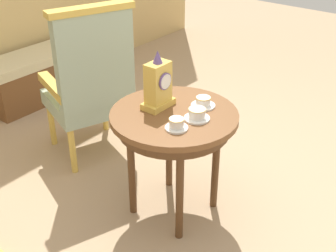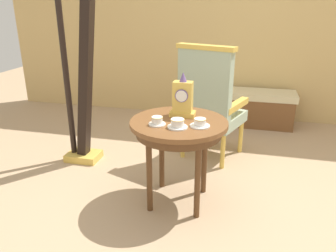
{
  "view_description": "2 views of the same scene",
  "coord_description": "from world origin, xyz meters",
  "px_view_note": "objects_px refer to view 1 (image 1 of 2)",
  "views": [
    {
      "loc": [
        -1.81,
        -1.34,
        1.83
      ],
      "look_at": [
        -0.06,
        0.05,
        0.57
      ],
      "focal_mm": 47.67,
      "sensor_mm": 36.0,
      "label": 1
    },
    {
      "loc": [
        0.39,
        -2.24,
        1.5
      ],
      "look_at": [
        -0.16,
        0.02,
        0.62
      ],
      "focal_mm": 35.54,
      "sensor_mm": 36.0,
      "label": 2
    }
  ],
  "objects_px": {
    "teacup_left": "(177,124)",
    "armchair": "(91,82)",
    "window_bench": "(41,75)",
    "teacup_center": "(203,102)",
    "side_table": "(174,125)",
    "teacup_right": "(197,114)",
    "mantel_clock": "(158,85)"
  },
  "relations": [
    {
      "from": "teacup_left",
      "to": "armchair",
      "type": "height_order",
      "value": "armchair"
    },
    {
      "from": "teacup_left",
      "to": "window_bench",
      "type": "xyz_separation_m",
      "value": [
        0.65,
        2.07,
        -0.48
      ]
    },
    {
      "from": "teacup_left",
      "to": "teacup_center",
      "type": "distance_m",
      "value": 0.3
    },
    {
      "from": "side_table",
      "to": "teacup_right",
      "type": "distance_m",
      "value": 0.18
    },
    {
      "from": "side_table",
      "to": "teacup_right",
      "type": "xyz_separation_m",
      "value": [
        0.02,
        -0.14,
        0.11
      ]
    },
    {
      "from": "mantel_clock",
      "to": "armchair",
      "type": "height_order",
      "value": "armchair"
    },
    {
      "from": "side_table",
      "to": "window_bench",
      "type": "distance_m",
      "value": 2.05
    },
    {
      "from": "mantel_clock",
      "to": "teacup_right",
      "type": "bearing_deg",
      "value": -86.43
    },
    {
      "from": "side_table",
      "to": "window_bench",
      "type": "height_order",
      "value": "side_table"
    },
    {
      "from": "teacup_center",
      "to": "armchair",
      "type": "xyz_separation_m",
      "value": [
        -0.04,
        0.9,
        -0.11
      ]
    },
    {
      "from": "window_bench",
      "to": "side_table",
      "type": "bearing_deg",
      "value": -104.79
    },
    {
      "from": "armchair",
      "to": "mantel_clock",
      "type": "bearing_deg",
      "value": -99.81
    },
    {
      "from": "armchair",
      "to": "window_bench",
      "type": "bearing_deg",
      "value": 70.97
    },
    {
      "from": "teacup_center",
      "to": "armchair",
      "type": "bearing_deg",
      "value": 92.59
    },
    {
      "from": "mantel_clock",
      "to": "window_bench",
      "type": "distance_m",
      "value": 1.99
    },
    {
      "from": "armchair",
      "to": "teacup_right",
      "type": "bearing_deg",
      "value": -96.29
    },
    {
      "from": "teacup_center",
      "to": "window_bench",
      "type": "xyz_separation_m",
      "value": [
        0.35,
        2.03,
        -0.48
      ]
    },
    {
      "from": "window_bench",
      "to": "armchair",
      "type": "bearing_deg",
      "value": -109.03
    },
    {
      "from": "teacup_right",
      "to": "mantel_clock",
      "type": "distance_m",
      "value": 0.28
    },
    {
      "from": "side_table",
      "to": "teacup_center",
      "type": "height_order",
      "value": "teacup_center"
    },
    {
      "from": "teacup_center",
      "to": "mantel_clock",
      "type": "xyz_separation_m",
      "value": [
        -0.16,
        0.2,
        0.11
      ]
    },
    {
      "from": "teacup_center",
      "to": "side_table",
      "type": "bearing_deg",
      "value": 155.09
    },
    {
      "from": "side_table",
      "to": "window_bench",
      "type": "xyz_separation_m",
      "value": [
        0.52,
        1.95,
        -0.37
      ]
    },
    {
      "from": "side_table",
      "to": "window_bench",
      "type": "bearing_deg",
      "value": 75.21
    },
    {
      "from": "teacup_left",
      "to": "teacup_right",
      "type": "height_order",
      "value": "teacup_right"
    },
    {
      "from": "side_table",
      "to": "teacup_right",
      "type": "height_order",
      "value": "teacup_right"
    },
    {
      "from": "side_table",
      "to": "mantel_clock",
      "type": "bearing_deg",
      "value": 88.04
    },
    {
      "from": "armchair",
      "to": "window_bench",
      "type": "height_order",
      "value": "armchair"
    },
    {
      "from": "window_bench",
      "to": "mantel_clock",
      "type": "bearing_deg",
      "value": -105.57
    },
    {
      "from": "armchair",
      "to": "teacup_center",
      "type": "bearing_deg",
      "value": -87.41
    },
    {
      "from": "teacup_left",
      "to": "armchair",
      "type": "xyz_separation_m",
      "value": [
        0.26,
        0.94,
        -0.11
      ]
    },
    {
      "from": "teacup_right",
      "to": "window_bench",
      "type": "height_order",
      "value": "teacup_right"
    }
  ]
}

